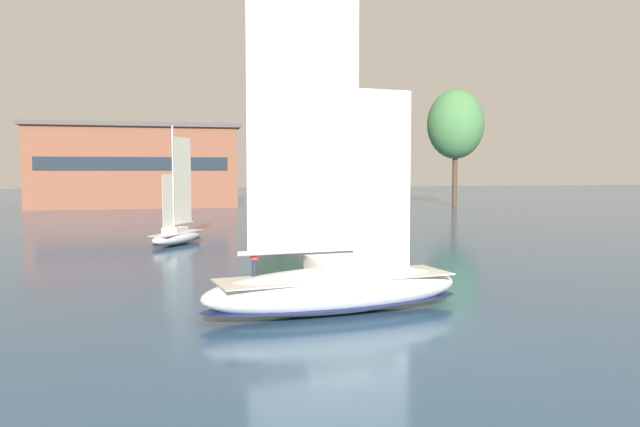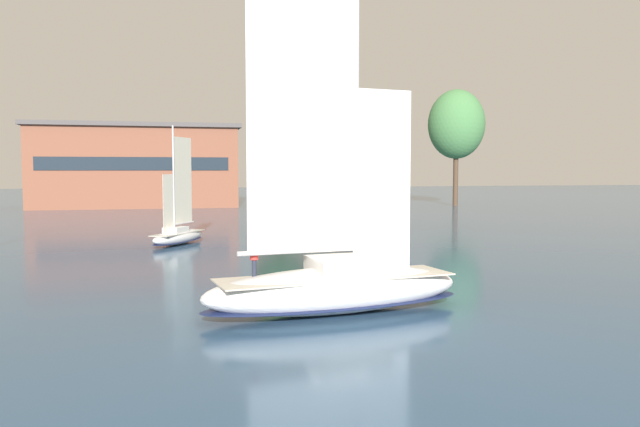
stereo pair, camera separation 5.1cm
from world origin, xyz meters
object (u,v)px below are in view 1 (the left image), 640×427
object	(u,v)px
tree_shore_left	(279,125)
tree_shore_center	(456,125)
sailboat_main	(336,284)
sailboat_moored_near_marina	(177,234)

from	to	relation	value
tree_shore_left	tree_shore_center	bearing A→B (deg)	-5.04
tree_shore_center	sailboat_main	size ratio (longest dim) A/B	1.23
tree_shore_center	sailboat_main	world-z (taller)	tree_shore_center
tree_shore_center	sailboat_moored_near_marina	xyz separation A→B (m)	(-47.56, -47.23, -13.27)
tree_shore_center	tree_shore_left	bearing A→B (deg)	174.96
sailboat_moored_near_marina	sailboat_main	bearing A→B (deg)	-76.54
tree_shore_center	sailboat_main	distance (m)	86.07
tree_shore_left	tree_shore_center	size ratio (longest dim) A/B	0.97
tree_shore_center	sailboat_moored_near_marina	distance (m)	68.33
tree_shore_left	sailboat_moored_near_marina	bearing A→B (deg)	-108.89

